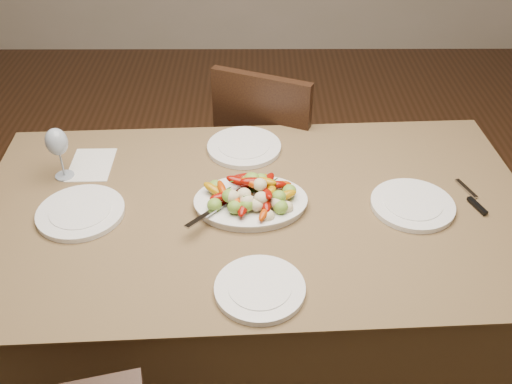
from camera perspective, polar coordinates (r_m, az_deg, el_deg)
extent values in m
plane|color=#392111|center=(2.46, -2.62, -14.64)|extent=(6.00, 6.00, 0.00)
cube|color=brown|center=(2.13, 0.00, -9.47)|extent=(1.89, 1.13, 0.76)
ellipsoid|color=white|center=(1.87, -0.53, -1.14)|extent=(0.37, 0.28, 0.02)
cylinder|color=white|center=(1.92, -17.12, -1.98)|extent=(0.28, 0.28, 0.02)
cylinder|color=white|center=(1.94, 15.37, -1.26)|extent=(0.27, 0.27, 0.02)
cylinder|color=white|center=(2.15, -1.20, 4.49)|extent=(0.28, 0.28, 0.02)
cylinder|color=white|center=(1.59, 0.38, -9.68)|extent=(0.25, 0.25, 0.02)
cube|color=silver|center=(2.15, -16.13, 2.64)|extent=(0.15, 0.21, 0.00)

